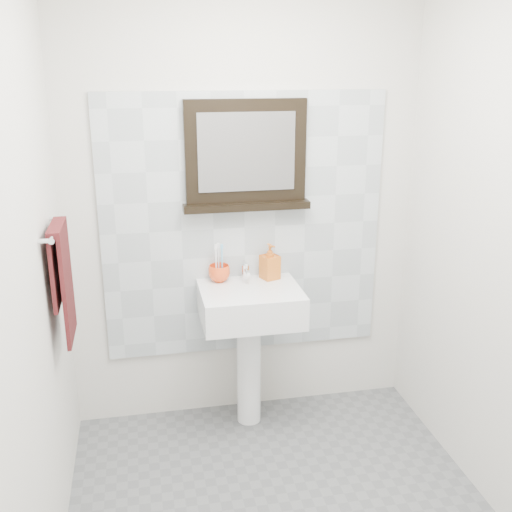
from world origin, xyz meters
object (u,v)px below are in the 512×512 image
(soap_dispenser, at_px, (270,262))
(framed_mirror, at_px, (246,158))
(pedestal_sink, at_px, (250,319))
(hand_towel, at_px, (62,273))
(toothbrush_cup, at_px, (219,273))

(soap_dispenser, relative_size, framed_mirror, 0.29)
(pedestal_sink, xyz_separation_m, hand_towel, (-0.93, -0.33, 0.45))
(framed_mirror, bearing_deg, toothbrush_cup, -164.35)
(toothbrush_cup, relative_size, framed_mirror, 0.17)
(soap_dispenser, bearing_deg, pedestal_sink, -158.07)
(pedestal_sink, bearing_deg, toothbrush_cup, 136.86)
(pedestal_sink, distance_m, toothbrush_cup, 0.31)
(framed_mirror, xyz_separation_m, hand_towel, (-0.95, -0.52, -0.42))
(pedestal_sink, xyz_separation_m, framed_mirror, (0.01, 0.19, 0.87))
(pedestal_sink, bearing_deg, framed_mirror, 85.42)
(toothbrush_cup, xyz_separation_m, framed_mirror, (0.16, 0.05, 0.64))
(framed_mirror, relative_size, hand_towel, 1.28)
(framed_mirror, bearing_deg, soap_dispenser, -24.41)
(toothbrush_cup, relative_size, soap_dispenser, 0.59)
(soap_dispenser, distance_m, framed_mirror, 0.60)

